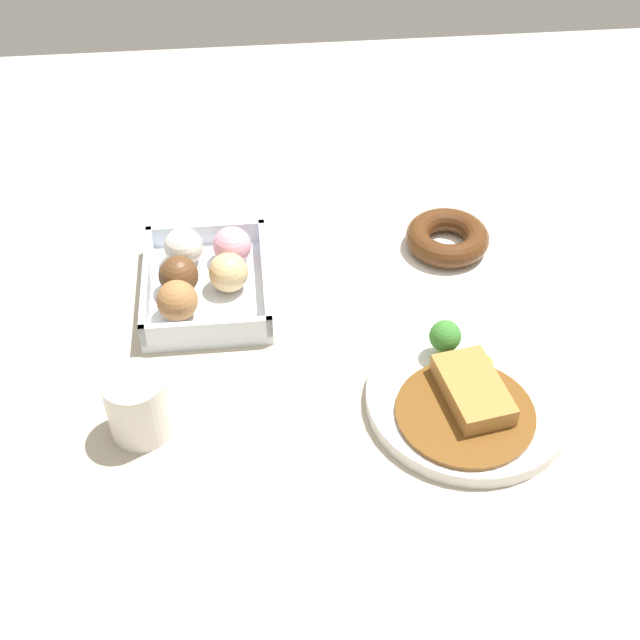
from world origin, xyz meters
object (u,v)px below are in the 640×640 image
Objects in this scene: donut_box at (203,277)px; curry_plate at (468,396)px; chocolate_ring_donut at (447,238)px; coffee_mug at (138,406)px.

curry_plate is at bearing 52.79° from donut_box.
coffee_mug is at bearing -54.85° from chocolate_ring_donut.
chocolate_ring_donut is (-0.29, 0.04, 0.00)m from curry_plate.
curry_plate is 0.37m from coffee_mug.
donut_box is (-0.23, -0.30, 0.01)m from curry_plate.
chocolate_ring_donut is at bearing 99.99° from donut_box.
coffee_mug reaches higher than curry_plate.
donut_box is at bearing -80.01° from chocolate_ring_donut.
chocolate_ring_donut is at bearing 172.85° from curry_plate.
donut_box is 0.24m from coffee_mug.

